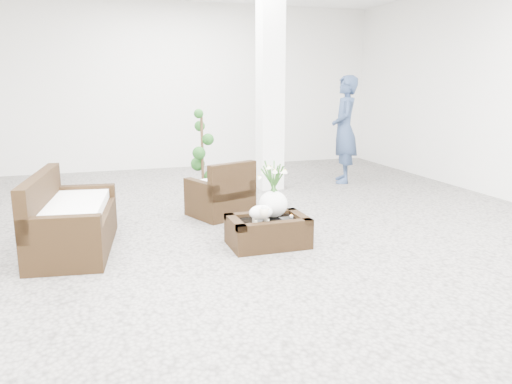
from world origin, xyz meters
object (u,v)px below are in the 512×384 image
object	(u,v)px
armchair	(220,188)
topiary	(202,153)
coffee_table	(268,233)
loveseat	(73,212)

from	to	relation	value
armchair	topiary	world-z (taller)	topiary
topiary	coffee_table	bearing A→B (deg)	-87.47
coffee_table	topiary	size ratio (longest dim) A/B	0.64
topiary	loveseat	bearing A→B (deg)	-129.78
armchair	loveseat	size ratio (longest dim) A/B	0.48
armchair	loveseat	xyz separation A→B (m)	(-1.93, -0.92, 0.04)
coffee_table	armchair	xyz separation A→B (m)	(-0.21, 1.47, 0.24)
coffee_table	loveseat	size ratio (longest dim) A/B	0.55
armchair	coffee_table	bearing A→B (deg)	76.22
topiary	armchair	bearing A→B (deg)	-92.86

